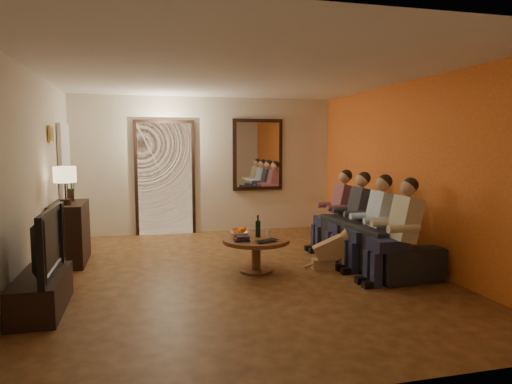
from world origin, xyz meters
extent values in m
cube|color=#402A11|center=(0.00, 0.00, 0.00)|extent=(5.00, 6.00, 0.01)
cube|color=white|center=(0.00, 0.00, 2.60)|extent=(5.00, 6.00, 0.01)
cube|color=beige|center=(0.00, 3.00, 1.30)|extent=(5.00, 0.02, 2.60)
cube|color=beige|center=(0.00, -3.00, 1.30)|extent=(5.00, 0.02, 2.60)
cube|color=beige|center=(-2.50, 0.00, 1.30)|extent=(0.02, 6.00, 2.60)
cube|color=beige|center=(2.50, 0.00, 1.30)|extent=(0.02, 6.00, 2.60)
cube|color=#E15A26|center=(2.49, 0.00, 1.30)|extent=(0.01, 6.00, 2.60)
cube|color=#FFE0A5|center=(-0.80, 2.98, 1.05)|extent=(1.00, 0.06, 2.10)
cube|color=black|center=(-0.80, 2.97, 1.05)|extent=(1.12, 0.04, 2.22)
cube|color=silver|center=(-0.55, 2.98, 0.90)|extent=(0.45, 0.03, 1.70)
cube|color=black|center=(1.00, 2.96, 1.50)|extent=(1.00, 0.05, 1.40)
cube|color=white|center=(1.00, 2.93, 1.50)|extent=(0.86, 0.02, 1.26)
cube|color=white|center=(-2.46, 2.30, 1.02)|extent=(0.06, 0.85, 2.04)
cube|color=#B28C33|center=(-2.47, 1.30, 1.85)|extent=(0.03, 0.28, 0.24)
cube|color=brown|center=(-2.46, 1.30, 1.85)|extent=(0.01, 0.22, 0.18)
cube|color=black|center=(-2.25, 1.14, 0.44)|extent=(0.45, 0.98, 0.87)
cube|color=black|center=(-2.25, -0.84, 0.19)|extent=(0.45, 1.13, 0.38)
imported|color=black|center=(-2.25, -0.84, 0.71)|extent=(1.18, 0.15, 0.68)
imported|color=black|center=(1.93, 0.03, 0.31)|extent=(2.20, 0.96, 0.63)
cylinder|color=brown|center=(0.24, 0.04, 0.23)|extent=(1.10, 1.10, 0.45)
imported|color=white|center=(0.06, 0.26, 0.48)|extent=(0.26, 0.26, 0.06)
cylinder|color=silver|center=(0.42, 0.09, 0.50)|extent=(0.06, 0.06, 0.10)
imported|color=black|center=(0.34, -0.24, 0.46)|extent=(0.38, 0.32, 0.03)
camera|label=1|loc=(-1.22, -5.77, 1.71)|focal=32.00mm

